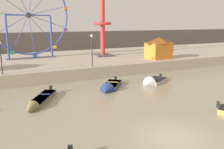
{
  "coord_description": "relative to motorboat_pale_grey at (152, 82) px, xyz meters",
  "views": [
    {
      "loc": [
        -9.14,
        -10.05,
        6.55
      ],
      "look_at": [
        1.68,
        11.23,
        1.48
      ],
      "focal_mm": 39.37,
      "sensor_mm": 36.0,
      "label": 1
    }
  ],
  "objects": [
    {
      "name": "promenade_lamp_near",
      "position": [
        -14.56,
        5.53,
        3.43
      ],
      "size": [
        0.32,
        0.32,
        3.34
      ],
      "color": "#2D2D33",
      "rests_on": "quay_promenade"
    },
    {
      "name": "motorboat_navy_blue",
      "position": [
        -5.16,
        0.02,
        0.01
      ],
      "size": [
        4.0,
        4.37,
        1.39
      ],
      "rotation": [
        0.0,
        0.0,
        4.01
      ],
      "color": "navy",
      "rests_on": "ground_plane"
    },
    {
      "name": "drop_tower_red_tower",
      "position": [
        0.43,
        13.67,
        7.27
      ],
      "size": [
        2.8,
        2.8,
        15.18
      ],
      "color": "#BC332D",
      "rests_on": "quay_promenade"
    },
    {
      "name": "ground_plane",
      "position": [
        -6.55,
        -11.18,
        -0.19
      ],
      "size": [
        240.0,
        240.0,
        0.0
      ],
      "primitive_type": "plane",
      "color": "gray"
    },
    {
      "name": "motorboat_pale_grey",
      "position": [
        0.0,
        0.0,
        0.0
      ],
      "size": [
        4.11,
        3.26,
        1.46
      ],
      "rotation": [
        0.0,
        0.0,
        3.67
      ],
      "color": "silver",
      "rests_on": "ground_plane"
    },
    {
      "name": "carnival_booth_orange_canopy",
      "position": [
        6.37,
        7.26,
        2.81
      ],
      "size": [
        3.97,
        2.96,
        3.09
      ],
      "rotation": [
        0.0,
        0.0,
        0.09
      ],
      "color": "orange",
      "rests_on": "quay_promenade"
    },
    {
      "name": "promenade_lamp_far",
      "position": [
        -4.83,
        5.27,
        3.71
      ],
      "size": [
        0.32,
        0.32,
        3.82
      ],
      "color": "#2D2D33",
      "rests_on": "quay_promenade"
    },
    {
      "name": "motorboat_olive_wood",
      "position": [
        -12.35,
        -1.5,
        0.03
      ],
      "size": [
        3.67,
        5.19,
        1.04
      ],
      "rotation": [
        0.0,
        0.0,
        4.18
      ],
      "color": "olive",
      "rests_on": "ground_plane"
    },
    {
      "name": "quay_promenade",
      "position": [
        -6.55,
        14.01,
        0.5
      ],
      "size": [
        110.0,
        18.48,
        1.4
      ],
      "primitive_type": "cube",
      "color": "tan",
      "rests_on": "ground_plane"
    },
    {
      "name": "distant_town_skyline",
      "position": [
        -6.55,
        36.28,
        2.01
      ],
      "size": [
        140.0,
        3.0,
        4.4
      ],
      "primitive_type": "cube",
      "color": "#564C47",
      "rests_on": "ground_plane"
    },
    {
      "name": "ferris_wheel_blue_frame",
      "position": [
        -10.02,
        16.14,
        7.17
      ],
      "size": [
        11.56,
        1.2,
        11.88
      ],
      "color": "#334CA8",
      "rests_on": "quay_promenade"
    }
  ]
}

